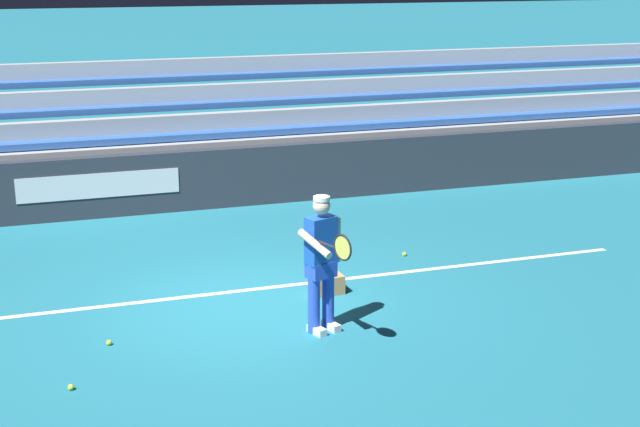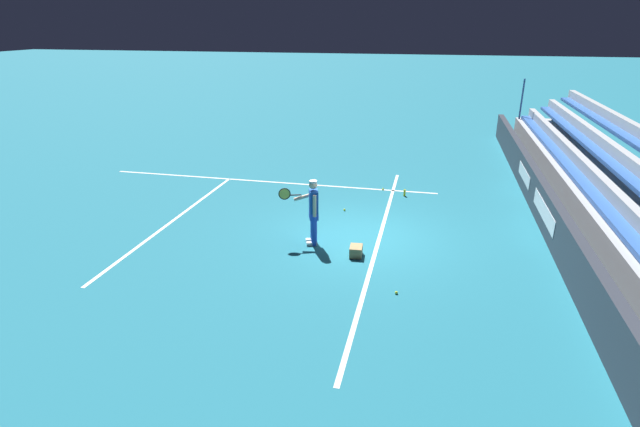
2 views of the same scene
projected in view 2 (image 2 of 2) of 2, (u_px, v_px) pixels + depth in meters
ground_plane at (361, 236)px, 13.43m from camera, size 160.00×160.00×0.00m
court_baseline_white at (379, 238)px, 13.33m from camera, size 12.00×0.10×0.01m
court_sideline_white at (268, 182)px, 18.00m from camera, size 0.10×12.00×0.01m
court_service_line_white at (175, 219)px, 14.57m from camera, size 8.22×0.10×0.01m
back_wall_sponsor_board at (560, 234)px, 12.23m from camera, size 27.92×0.25×1.10m
tennis_player at (313, 211)px, 12.69m from camera, size 0.58×1.07×1.71m
ball_box_cardboard at (356, 251)px, 12.27m from camera, size 0.42×0.33×0.26m
tennis_ball_midcourt at (396, 293)px, 10.59m from camera, size 0.07×0.07×0.07m
tennis_ball_stray_back at (383, 189)px, 17.11m from camera, size 0.07×0.07×0.07m
tennis_ball_on_baseline at (344, 210)px, 15.24m from camera, size 0.07×0.07×0.07m
tennis_ball_far_right at (315, 202)px, 15.90m from camera, size 0.07×0.07×0.07m
water_bottle at (405, 193)px, 16.50m from camera, size 0.07×0.07×0.22m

